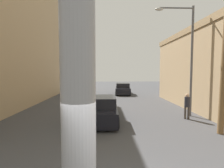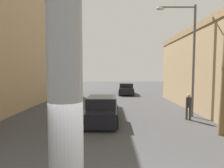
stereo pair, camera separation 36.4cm
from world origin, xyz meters
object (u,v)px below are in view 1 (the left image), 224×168
object	(u,v)px
street_lamp	(186,51)
car_lead	(102,109)
car_far	(123,89)
pedestrian_mid_right	(187,104)

from	to	relation	value
street_lamp	car_lead	size ratio (longest dim) A/B	1.45
street_lamp	car_far	size ratio (longest dim) A/B	1.58
car_lead	car_far	size ratio (longest dim) A/B	1.09
pedestrian_mid_right	car_far	bearing A→B (deg)	102.58
car_far	pedestrian_mid_right	distance (m)	13.52
street_lamp	pedestrian_mid_right	size ratio (longest dim) A/B	4.49
street_lamp	car_far	bearing A→B (deg)	104.21
pedestrian_mid_right	car_lead	bearing A→B (deg)	-179.00
car_lead	car_far	distance (m)	13.55
car_far	pedestrian_mid_right	world-z (taller)	pedestrian_mid_right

